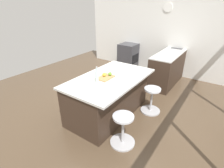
{
  "coord_description": "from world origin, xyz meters",
  "views": [
    {
      "loc": [
        2.9,
        2.06,
        2.29
      ],
      "look_at": [
        0.26,
        0.22,
        0.75
      ],
      "focal_mm": 27.91,
      "sensor_mm": 36.0,
      "label": 1
    }
  ],
  "objects_px": {
    "kitchen_island": "(108,96)",
    "water_bottle": "(97,76)",
    "oven_range": "(128,56)",
    "stool_by_window": "(151,101)",
    "apple_green": "(110,74)",
    "stool_middle": "(123,131)",
    "cutting_board": "(106,77)",
    "apple_yellow": "(104,75)"
  },
  "relations": [
    {
      "from": "kitchen_island",
      "to": "stool_by_window",
      "type": "height_order",
      "value": "kitchen_island"
    },
    {
      "from": "stool_by_window",
      "to": "water_bottle",
      "type": "bearing_deg",
      "value": -39.73
    },
    {
      "from": "stool_by_window",
      "to": "oven_range",
      "type": "bearing_deg",
      "value": -139.48
    },
    {
      "from": "cutting_board",
      "to": "stool_middle",
      "type": "bearing_deg",
      "value": 54.72
    },
    {
      "from": "kitchen_island",
      "to": "water_bottle",
      "type": "relative_size",
      "value": 6.15
    },
    {
      "from": "oven_range",
      "to": "apple_green",
      "type": "bearing_deg",
      "value": 22.49
    },
    {
      "from": "stool_middle",
      "to": "apple_green",
      "type": "height_order",
      "value": "apple_green"
    },
    {
      "from": "oven_range",
      "to": "kitchen_island",
      "type": "distance_m",
      "value": 3.01
    },
    {
      "from": "kitchen_island",
      "to": "water_bottle",
      "type": "bearing_deg",
      "value": -4.33
    },
    {
      "from": "oven_range",
      "to": "apple_yellow",
      "type": "xyz_separation_m",
      "value": [
        2.85,
        1.07,
        0.49
      ]
    },
    {
      "from": "stool_middle",
      "to": "water_bottle",
      "type": "distance_m",
      "value": 1.1
    },
    {
      "from": "kitchen_island",
      "to": "apple_yellow",
      "type": "relative_size",
      "value": 24.25
    },
    {
      "from": "kitchen_island",
      "to": "cutting_board",
      "type": "relative_size",
      "value": 5.34
    },
    {
      "from": "stool_by_window",
      "to": "apple_green",
      "type": "height_order",
      "value": "apple_green"
    },
    {
      "from": "apple_green",
      "to": "water_bottle",
      "type": "height_order",
      "value": "water_bottle"
    },
    {
      "from": "stool_middle",
      "to": "oven_range",
      "type": "bearing_deg",
      "value": -151.17
    },
    {
      "from": "stool_by_window",
      "to": "apple_green",
      "type": "relative_size",
      "value": 7.82
    },
    {
      "from": "oven_range",
      "to": "stool_by_window",
      "type": "bearing_deg",
      "value": 40.52
    },
    {
      "from": "stool_by_window",
      "to": "apple_green",
      "type": "xyz_separation_m",
      "value": [
        0.56,
        -0.73,
        0.66
      ]
    },
    {
      "from": "stool_by_window",
      "to": "apple_yellow",
      "type": "xyz_separation_m",
      "value": [
        0.66,
        -0.8,
        0.67
      ]
    },
    {
      "from": "stool_by_window",
      "to": "water_bottle",
      "type": "distance_m",
      "value": 1.41
    },
    {
      "from": "water_bottle",
      "to": "stool_by_window",
      "type": "bearing_deg",
      "value": 140.27
    },
    {
      "from": "oven_range",
      "to": "stool_middle",
      "type": "height_order",
      "value": "oven_range"
    },
    {
      "from": "kitchen_island",
      "to": "apple_yellow",
      "type": "height_order",
      "value": "apple_yellow"
    },
    {
      "from": "kitchen_island",
      "to": "stool_by_window",
      "type": "relative_size",
      "value": 3.3
    },
    {
      "from": "stool_middle",
      "to": "water_bottle",
      "type": "relative_size",
      "value": 1.86
    },
    {
      "from": "kitchen_island",
      "to": "apple_green",
      "type": "distance_m",
      "value": 0.5
    },
    {
      "from": "oven_range",
      "to": "cutting_board",
      "type": "bearing_deg",
      "value": 21.22
    },
    {
      "from": "cutting_board",
      "to": "water_bottle",
      "type": "xyz_separation_m",
      "value": [
        0.25,
        -0.01,
        0.11
      ]
    },
    {
      "from": "kitchen_island",
      "to": "water_bottle",
      "type": "xyz_separation_m",
      "value": [
        0.32,
        -0.02,
        0.56
      ]
    },
    {
      "from": "stool_by_window",
      "to": "stool_middle",
      "type": "bearing_deg",
      "value": 0.0
    },
    {
      "from": "oven_range",
      "to": "apple_green",
      "type": "relative_size",
      "value": 12.07
    },
    {
      "from": "stool_by_window",
      "to": "stool_middle",
      "type": "distance_m",
      "value": 1.21
    },
    {
      "from": "oven_range",
      "to": "apple_green",
      "type": "xyz_separation_m",
      "value": [
        2.75,
        1.14,
        0.49
      ]
    },
    {
      "from": "stool_by_window",
      "to": "apple_yellow",
      "type": "distance_m",
      "value": 1.23
    },
    {
      "from": "stool_by_window",
      "to": "kitchen_island",
      "type": "bearing_deg",
      "value": -50.95
    },
    {
      "from": "cutting_board",
      "to": "kitchen_island",
      "type": "bearing_deg",
      "value": 167.99
    },
    {
      "from": "cutting_board",
      "to": "water_bottle",
      "type": "height_order",
      "value": "water_bottle"
    },
    {
      "from": "apple_green",
      "to": "stool_by_window",
      "type": "bearing_deg",
      "value": 127.3
    },
    {
      "from": "kitchen_island",
      "to": "stool_middle",
      "type": "distance_m",
      "value": 0.98
    },
    {
      "from": "apple_yellow",
      "to": "apple_green",
      "type": "height_order",
      "value": "apple_yellow"
    },
    {
      "from": "oven_range",
      "to": "cutting_board",
      "type": "xyz_separation_m",
      "value": [
        2.86,
        1.11,
        0.44
      ]
    }
  ]
}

